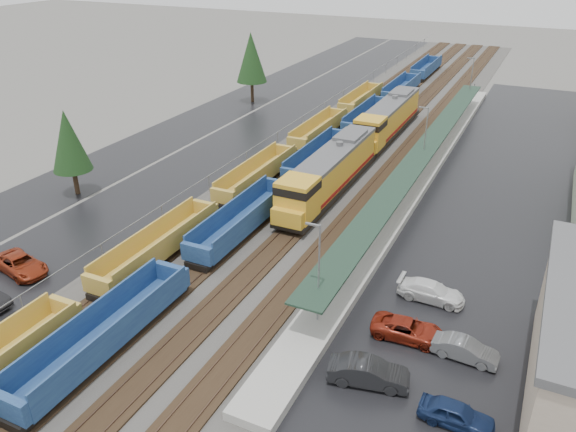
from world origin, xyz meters
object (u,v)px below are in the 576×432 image
(well_string_yellow, at_px, (215,206))
(parked_car_east_d, at_px, (457,415))
(well_string_blue, at_px, (319,157))
(parked_car_east_b, at_px, (408,330))
(locomotive_trail, at_px, (387,119))
(parked_car_east_a, at_px, (369,373))
(parked_car_east_c, at_px, (431,292))
(parked_car_west_c, at_px, (20,264))
(locomotive_lead, at_px, (329,173))
(parked_car_east_e, at_px, (465,350))

(well_string_yellow, distance_m, parked_car_east_d, 30.38)
(well_string_blue, bearing_deg, parked_car_east_b, -56.57)
(locomotive_trail, relative_size, parked_car_east_d, 5.24)
(parked_car_east_a, xyz_separation_m, parked_car_east_c, (1.45, 10.33, -0.09))
(well_string_yellow, distance_m, parked_car_west_c, 17.50)
(locomotive_trail, distance_m, parked_car_west_c, 48.35)
(well_string_yellow, distance_m, well_string_blue, 16.90)
(parked_car_east_a, bearing_deg, parked_car_east_b, -23.27)
(locomotive_lead, xyz_separation_m, locomotive_trail, (0.00, 21.00, 0.00))
(parked_car_east_b, height_order, parked_car_east_c, parked_car_east_c)
(well_string_yellow, height_order, parked_car_east_e, well_string_yellow)
(well_string_yellow, xyz_separation_m, parked_car_west_c, (-8.73, -15.17, -0.44))
(parked_car_east_b, bearing_deg, well_string_blue, 30.95)
(well_string_blue, height_order, parked_car_east_c, well_string_blue)
(parked_car_east_d, bearing_deg, parked_car_west_c, 90.12)
(well_string_yellow, bearing_deg, locomotive_trail, 75.14)
(well_string_yellow, xyz_separation_m, parked_car_east_a, (20.36, -15.16, -0.37))
(well_string_blue, relative_size, parked_car_west_c, 23.35)
(parked_car_east_a, height_order, parked_car_east_e, parked_car_east_a)
(well_string_yellow, relative_size, parked_car_east_b, 20.74)
(well_string_yellow, xyz_separation_m, parked_car_east_d, (25.73, -16.14, -0.47))
(parked_car_west_c, xyz_separation_m, parked_car_east_d, (34.46, -0.98, -0.03))
(well_string_blue, distance_m, parked_car_east_e, 34.20)
(locomotive_trail, height_order, parked_car_east_e, locomotive_trail)
(locomotive_trail, height_order, parked_car_west_c, locomotive_trail)
(parked_car_east_c, distance_m, parked_car_east_e, 6.53)
(locomotive_trail, height_order, parked_car_east_a, locomotive_trail)
(locomotive_lead, relative_size, parked_car_east_a, 4.43)
(well_string_blue, relative_size, parked_car_east_c, 25.02)
(well_string_blue, bearing_deg, parked_car_east_d, -56.28)
(parked_car_east_a, xyz_separation_m, parked_car_east_e, (4.86, 4.76, -0.12))
(well_string_yellow, relative_size, parked_car_east_d, 24.52)
(locomotive_trail, distance_m, parked_car_east_c, 37.66)
(locomotive_trail, relative_size, parked_car_east_b, 4.43)
(parked_car_east_e, bearing_deg, locomotive_lead, 44.32)
(parked_car_west_c, xyz_separation_m, parked_car_east_c, (30.54, 10.34, -0.02))
(parked_car_west_c, relative_size, parked_car_east_c, 1.07)
(parked_car_east_c, bearing_deg, locomotive_lead, 45.60)
(well_string_blue, bearing_deg, locomotive_lead, -61.14)
(locomotive_lead, distance_m, parked_car_east_b, 23.40)
(parked_car_east_c, relative_size, parked_car_east_e, 1.19)
(parked_car_east_e, bearing_deg, parked_car_east_d, -171.98)
(locomotive_lead, distance_m, parked_car_west_c, 29.58)
(well_string_blue, height_order, parked_car_east_b, well_string_blue)
(parked_car_east_c, height_order, parked_car_east_d, parked_car_east_c)
(parked_car_east_b, distance_m, parked_car_east_d, 7.57)
(locomotive_lead, distance_m, parked_car_east_d, 30.95)
(locomotive_lead, bearing_deg, parked_car_east_e, -48.63)
(locomotive_lead, xyz_separation_m, well_string_blue, (-4.00, 7.26, -1.36))
(well_string_blue, bearing_deg, locomotive_trail, 73.77)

